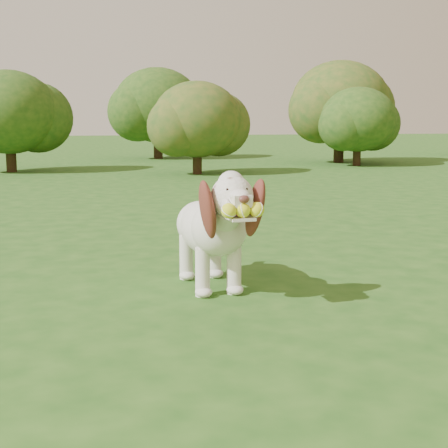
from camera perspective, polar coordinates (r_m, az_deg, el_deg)
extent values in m
plane|color=#1F4D16|center=(3.11, 0.52, -7.56)|extent=(80.00, 80.00, 0.00)
ellipsoid|color=silver|center=(3.43, -1.43, -0.35)|extent=(0.31, 0.57, 0.30)
ellipsoid|color=silver|center=(3.22, -0.44, -0.37)|extent=(0.30, 0.30, 0.29)
ellipsoid|color=silver|center=(3.62, -2.25, 0.02)|extent=(0.27, 0.27, 0.27)
cylinder|color=silver|center=(3.11, 0.14, 0.71)|extent=(0.16, 0.23, 0.23)
sphere|color=silver|center=(2.98, 0.75, 2.52)|extent=(0.21, 0.21, 0.21)
sphere|color=silver|center=(2.99, 0.66, 3.62)|extent=(0.14, 0.14, 0.13)
cube|color=silver|center=(2.88, 1.44, 2.17)|extent=(0.09, 0.12, 0.06)
ellipsoid|color=#592D28|center=(2.81, 1.85, 2.28)|extent=(0.05, 0.03, 0.04)
cube|color=silver|center=(2.87, 1.51, 0.53)|extent=(0.11, 0.13, 0.01)
ellipsoid|color=maroon|center=(2.97, -1.52, 1.31)|extent=(0.12, 0.20, 0.32)
ellipsoid|color=maroon|center=(3.04, 2.87, 1.49)|extent=(0.12, 0.19, 0.32)
cylinder|color=silver|center=(3.73, -2.71, 0.82)|extent=(0.06, 0.15, 0.11)
cylinder|color=silver|center=(3.26, -1.97, -4.41)|extent=(0.08, 0.08, 0.26)
cylinder|color=silver|center=(3.31, 0.92, -4.21)|extent=(0.08, 0.08, 0.26)
cylinder|color=silver|center=(3.62, -3.48, -3.04)|extent=(0.08, 0.08, 0.26)
cylinder|color=silver|center=(3.66, -0.86, -2.88)|extent=(0.08, 0.08, 0.26)
sphere|color=yellow|center=(2.82, 0.44, 1.21)|extent=(0.07, 0.07, 0.07)
sphere|color=yellow|center=(2.84, 1.73, 1.27)|extent=(0.07, 0.07, 0.07)
sphere|color=yellow|center=(2.86, 3.01, 1.32)|extent=(0.07, 0.07, 0.07)
cylinder|color=#382314|center=(14.35, 10.45, 7.00)|extent=(0.23, 0.23, 0.72)
ellipsoid|color=#1D4415|center=(14.34, 10.56, 10.86)|extent=(2.17, 2.17, 1.84)
cylinder|color=#382314|center=(13.32, 12.05, 6.35)|extent=(0.16, 0.16, 0.52)
ellipsoid|color=#1D4415|center=(13.31, 12.16, 9.33)|extent=(1.56, 1.56, 1.33)
cylinder|color=#382314|center=(15.67, -6.05, 7.27)|extent=(0.22, 0.22, 0.71)
ellipsoid|color=#1D4415|center=(15.67, -6.11, 10.76)|extent=(2.14, 2.14, 1.82)
cylinder|color=#382314|center=(12.02, -18.89, 5.92)|extent=(0.18, 0.18, 0.59)
ellipsoid|color=#1D4415|center=(12.01, -19.09, 9.65)|extent=(1.76, 1.76, 1.50)
cylinder|color=#382314|center=(10.95, -2.46, 5.93)|extent=(0.16, 0.16, 0.52)
ellipsoid|color=#1D4415|center=(10.93, -2.49, 9.53)|extent=(1.55, 1.55, 1.32)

